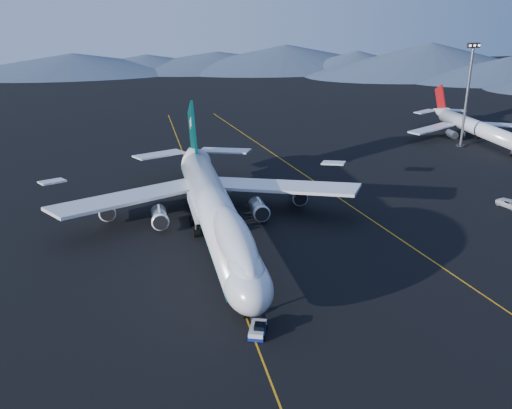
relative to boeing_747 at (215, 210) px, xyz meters
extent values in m
plane|color=black|center=(0.00, -0.03, -5.81)|extent=(500.00, 500.00, 0.00)
cube|color=orange|center=(0.00, -0.03, -5.80)|extent=(0.25, 220.00, 0.01)
cube|color=orange|center=(30.00, 9.97, -5.80)|extent=(28.08, 198.09, 0.01)
cone|color=#435267|center=(-40.81, 231.40, 0.19)|extent=(100.00, 100.00, 12.00)
cone|color=#435267|center=(36.76, 232.07, 0.19)|extent=(100.00, 100.00, 12.00)
cone|color=#435267|center=(110.33, 207.46, 0.19)|extent=(100.00, 100.00, 12.00)
cone|color=#435267|center=(171.87, 160.24, 0.19)|extent=(100.00, 100.00, 12.00)
cylinder|color=silver|center=(0.00, -0.03, -0.21)|extent=(6.50, 56.00, 6.50)
ellipsoid|color=silver|center=(0.00, -28.03, -0.21)|extent=(6.50, 10.40, 6.50)
ellipsoid|color=silver|center=(0.00, -18.53, 2.29)|extent=(5.13, 25.16, 5.85)
cube|color=black|center=(0.00, -30.03, 0.99)|extent=(3.60, 1.61, 1.29)
cone|color=silver|center=(0.00, 32.97, 0.59)|extent=(6.50, 12.00, 6.50)
cube|color=#044039|center=(0.00, 0.97, -1.11)|extent=(6.24, 60.00, 1.10)
cube|color=silver|center=(0.00, 5.47, -1.31)|extent=(7.50, 13.00, 1.60)
cube|color=silver|center=(-14.50, 11.47, -0.61)|extent=(30.62, 23.28, 2.83)
cube|color=silver|center=(14.50, 11.47, -0.61)|extent=(30.62, 23.28, 2.83)
cylinder|color=slate|center=(-9.50, 7.47, -3.41)|extent=(2.90, 5.50, 2.90)
cylinder|color=slate|center=(-19.00, 13.97, -3.41)|extent=(2.90, 5.50, 2.90)
cylinder|color=slate|center=(9.50, 7.47, -3.41)|extent=(2.90, 5.50, 2.90)
cylinder|color=slate|center=(19.00, 13.97, -3.41)|extent=(2.90, 5.50, 2.90)
cube|color=#044039|center=(0.00, 31.97, 5.59)|extent=(0.55, 14.11, 15.94)
cube|color=silver|center=(-7.50, 34.47, 0.99)|extent=(12.39, 9.47, 0.98)
cube|color=silver|center=(7.50, 34.47, 0.99)|extent=(12.39, 9.47, 0.98)
cylinder|color=black|center=(0.00, -26.53, -5.26)|extent=(0.90, 1.10, 1.10)
cube|color=silver|center=(0.67, -30.72, -5.16)|extent=(3.17, 4.27, 0.96)
cube|color=navy|center=(0.67, -30.72, -5.51)|extent=(3.32, 4.47, 0.44)
cube|color=black|center=(0.67, -30.72, -4.46)|extent=(1.80, 1.80, 0.79)
cylinder|color=silver|center=(85.49, 52.92, -1.78)|extent=(4.26, 35.85, 4.26)
cone|color=silver|center=(85.49, 74.20, -1.33)|extent=(4.26, 7.84, 4.26)
cube|color=silver|center=(74.28, 58.52, -2.68)|extent=(18.81, 12.70, 0.39)
cube|color=silver|center=(96.69, 58.52, -2.68)|extent=(18.81, 12.70, 0.39)
cylinder|color=slate|center=(79.32, 55.72, -4.02)|extent=(2.13, 3.92, 2.13)
cylinder|color=slate|center=(91.65, 55.72, -4.02)|extent=(2.13, 3.92, 2.13)
cube|color=maroon|center=(85.49, 74.76, 2.92)|extent=(0.39, 7.64, 9.03)
imported|color=silver|center=(61.54, 2.66, -5.02)|extent=(4.37, 6.25, 1.58)
cylinder|color=black|center=(78.23, 48.80, -5.59)|extent=(2.65, 2.65, 0.44)
cylinder|color=slate|center=(78.23, 48.80, 7.97)|extent=(0.77, 0.77, 27.56)
cube|color=black|center=(78.23, 48.80, 22.08)|extent=(3.53, 0.88, 1.32)
camera|label=1|loc=(-13.43, -92.69, 36.49)|focal=40.00mm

